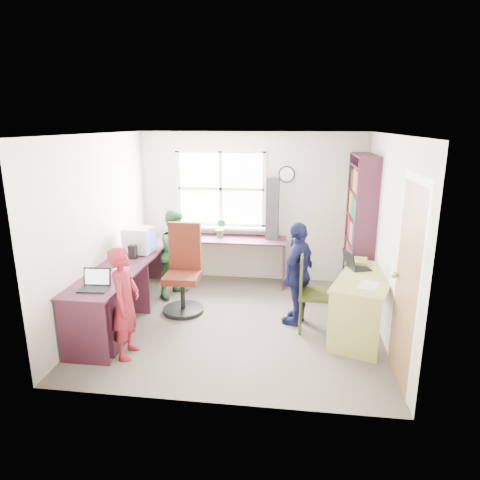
{
  "coord_description": "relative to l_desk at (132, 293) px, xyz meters",
  "views": [
    {
      "loc": [
        0.7,
        -5.08,
        2.52
      ],
      "look_at": [
        0.0,
        0.25,
        1.05
      ],
      "focal_mm": 32.0,
      "sensor_mm": 36.0,
      "label": 1
    }
  ],
  "objects": [
    {
      "name": "room",
      "position": [
        1.32,
        0.38,
        0.76
      ],
      "size": [
        3.64,
        3.44,
        2.44
      ],
      "color": "#4C443B",
      "rests_on": "ground"
    },
    {
      "name": "l_desk",
      "position": [
        0.0,
        0.0,
        0.0
      ],
      "size": [
        2.38,
        2.95,
        0.75
      ],
      "color": "#411A28",
      "rests_on": "ground"
    },
    {
      "name": "right_desk",
      "position": [
        2.88,
        0.17,
        0.09
      ],
      "size": [
        0.98,
        1.43,
        0.75
      ],
      "rotation": [
        0.0,
        0.0,
        -0.32
      ],
      "color": "#A39E51",
      "rests_on": "ground"
    },
    {
      "name": "bookshelf",
      "position": [
        2.96,
        1.47,
        0.55
      ],
      "size": [
        0.3,
        1.02,
        2.1
      ],
      "color": "#411A28",
      "rests_on": "ground"
    },
    {
      "name": "swivel_chair",
      "position": [
        0.52,
        0.58,
        0.07
      ],
      "size": [
        0.58,
        0.58,
        1.21
      ],
      "rotation": [
        0.0,
        0.0,
        0.02
      ],
      "color": "black",
      "rests_on": "ground"
    },
    {
      "name": "wooden_chair",
      "position": [
        2.23,
        0.22,
        0.08
      ],
      "size": [
        0.45,
        0.45,
        0.99
      ],
      "rotation": [
        0.0,
        0.0,
        -0.05
      ],
      "color": "#2D3511",
      "rests_on": "ground"
    },
    {
      "name": "crt_monitor",
      "position": [
        -0.15,
        0.75,
        0.48
      ],
      "size": [
        0.4,
        0.36,
        0.36
      ],
      "rotation": [
        0.0,
        0.0,
        -0.08
      ],
      "color": "silver",
      "rests_on": "l_desk"
    },
    {
      "name": "laptop_left",
      "position": [
        -0.17,
        -0.6,
        0.34
      ],
      "size": [
        0.33,
        0.28,
        0.21
      ],
      "rotation": [
        0.0,
        0.0,
        0.07
      ],
      "color": "black",
      "rests_on": "l_desk"
    },
    {
      "name": "laptop_right",
      "position": [
        2.77,
        0.47,
        0.35
      ],
      "size": [
        0.36,
        0.4,
        0.23
      ],
      "rotation": [
        0.0,
        0.0,
        1.88
      ],
      "color": "black",
      "rests_on": "right_desk"
    },
    {
      "name": "speaker_a",
      "position": [
        -0.15,
        0.49,
        0.39
      ],
      "size": [
        0.1,
        0.1,
        0.19
      ],
      "rotation": [
        0.0,
        0.0,
        -0.03
      ],
      "color": "black",
      "rests_on": "l_desk"
    },
    {
      "name": "speaker_b",
      "position": [
        -0.2,
        1.14,
        0.38
      ],
      "size": [
        0.11,
        0.11,
        0.18
      ],
      "rotation": [
        0.0,
        0.0,
        -0.29
      ],
      "color": "black",
      "rests_on": "l_desk"
    },
    {
      "name": "cd_tower",
      "position": [
        1.66,
        1.77,
        0.78
      ],
      "size": [
        0.2,
        0.18,
        0.98
      ],
      "rotation": [
        0.0,
        0.0,
        -0.02
      ],
      "color": "black",
      "rests_on": "l_desk"
    },
    {
      "name": "game_box",
      "position": [
        2.82,
        0.67,
        0.32
      ],
      "size": [
        0.32,
        0.32,
        0.06
      ],
      "rotation": [
        0.0,
        0.0,
        -0.14
      ],
      "color": "red",
      "rests_on": "right_desk"
    },
    {
      "name": "paper_a",
      "position": [
        -0.12,
        -0.04,
        0.3
      ],
      "size": [
        0.26,
        0.31,
        0.0
      ],
      "rotation": [
        0.0,
        0.0,
        0.27
      ],
      "color": "beige",
      "rests_on": "l_desk"
    },
    {
      "name": "paper_b",
      "position": [
        2.86,
        -0.12,
        0.3
      ],
      "size": [
        0.29,
        0.35,
        0.0
      ],
      "rotation": [
        0.0,
        0.0,
        -0.36
      ],
      "color": "beige",
      "rests_on": "right_desk"
    },
    {
      "name": "potted_plant",
      "position": [
        0.84,
        1.71,
        0.45
      ],
      "size": [
        0.2,
        0.18,
        0.31
      ],
      "primitive_type": "imported",
      "rotation": [
        0.0,
        0.0,
        -0.29
      ],
      "color": "#337F40",
      "rests_on": "l_desk"
    },
    {
      "name": "person_red",
      "position": [
        0.2,
        -0.69,
        0.18
      ],
      "size": [
        0.32,
        0.47,
        1.26
      ],
      "primitive_type": "imported",
      "rotation": [
        0.0,
        0.0,
        1.62
      ],
      "color": "maroon",
      "rests_on": "ground"
    },
    {
      "name": "person_green",
      "position": [
        0.29,
        1.1,
        0.2
      ],
      "size": [
        0.73,
        0.79,
        1.31
      ],
      "primitive_type": "imported",
      "rotation": [
        0.0,
        0.0,
        1.11
      ],
      "color": "#286634",
      "rests_on": "ground"
    },
    {
      "name": "person_navy",
      "position": [
        2.07,
        0.39,
        0.22
      ],
      "size": [
        0.62,
        0.85,
        1.34
      ],
      "primitive_type": "imported",
      "rotation": [
        0.0,
        0.0,
        -1.98
      ],
      "color": "#151842",
      "rests_on": "ground"
    }
  ]
}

